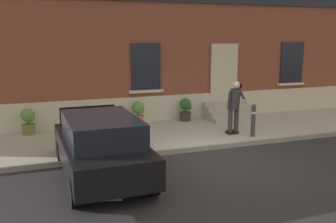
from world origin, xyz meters
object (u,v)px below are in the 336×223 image
at_px(person_on_phone, 234,104).
at_px(planter_terracotta, 138,112).
at_px(hatchback_car_black, 101,146).
at_px(planter_cream, 87,117).
at_px(planter_charcoal, 186,109).
at_px(planter_olive, 28,121).
at_px(bollard_near_person, 253,119).

bearing_deg(person_on_phone, planter_terracotta, 151.81).
relative_size(hatchback_car_black, planter_terracotta, 4.75).
distance_m(hatchback_car_black, planter_cream, 4.20).
bearing_deg(planter_cream, hatchback_car_black, -93.84).
bearing_deg(person_on_phone, planter_cream, 168.81).
bearing_deg(hatchback_car_black, planter_terracotta, 64.08).
bearing_deg(planter_charcoal, planter_cream, -175.96).
bearing_deg(person_on_phone, planter_olive, 174.79).
xyz_separation_m(planter_cream, planter_terracotta, (1.86, 0.22, 0.00)).
relative_size(hatchback_car_black, planter_charcoal, 4.75).
height_order(planter_olive, planter_cream, same).
bearing_deg(planter_olive, person_on_phone, -20.28).
relative_size(planter_terracotta, planter_charcoal, 1.00).
bearing_deg(bollard_near_person, planter_olive, 157.77).
distance_m(hatchback_car_black, planter_olive, 4.61).
bearing_deg(planter_terracotta, hatchback_car_black, -115.92).
xyz_separation_m(planter_olive, planter_cream, (1.86, -0.14, 0.00)).
bearing_deg(planter_terracotta, bollard_near_person, -43.32).
relative_size(planter_cream, planter_terracotta, 1.00).
bearing_deg(hatchback_car_black, person_on_phone, 23.35).
height_order(bollard_near_person, planter_olive, bollard_near_person).
xyz_separation_m(bollard_near_person, planter_olive, (-6.70, 2.74, -0.11)).
xyz_separation_m(hatchback_car_black, planter_charcoal, (4.00, 4.45, -0.18)).
xyz_separation_m(hatchback_car_black, planter_olive, (-1.58, 4.33, -0.18)).
relative_size(bollard_near_person, planter_olive, 1.22).
distance_m(person_on_phone, planter_olive, 6.69).
distance_m(person_on_phone, planter_cream, 4.93).
height_order(planter_cream, planter_charcoal, same).
bearing_deg(planter_charcoal, hatchback_car_black, -131.96).
xyz_separation_m(person_on_phone, planter_cream, (-4.39, 2.17, -0.54)).
distance_m(bollard_near_person, planter_terracotta, 4.10).
relative_size(bollard_near_person, person_on_phone, 0.60).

